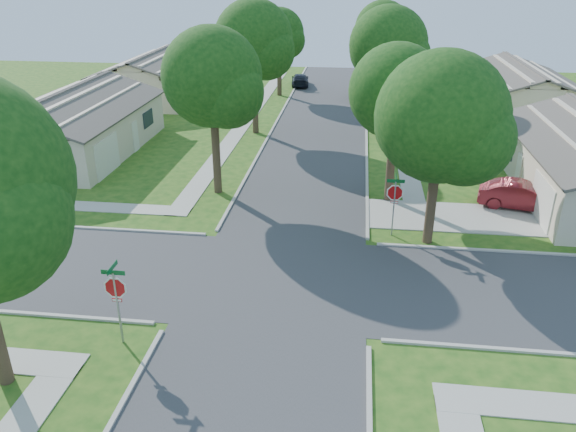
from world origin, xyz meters
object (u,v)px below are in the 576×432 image
Objects in this scene: stop_sign_sw at (116,291)px; stop_sign_ne at (395,195)px; tree_e_mid at (389,49)px; tree_w_far at (280,36)px; tree_e_near at (397,96)px; tree_w_near at (213,82)px; house_nw_far at (158,80)px; tree_w_mid at (255,43)px; tree_e_far at (383,32)px; house_ne_far at (518,97)px; car_curb_east at (362,93)px; tree_ne_corner at (442,123)px; car_driveway at (522,196)px; house_nw_near at (73,130)px; car_curb_west at (300,80)px.

stop_sign_ne is (9.40, 9.40, 0.00)m from stop_sign_sw.
tree_w_far is at bearing 125.90° from tree_e_mid.
tree_w_near is at bearing 180.00° from tree_e_near.
house_nw_far is at bearing 132.06° from tree_e_near.
tree_w_mid reaches higher than tree_e_mid.
house_nw_far is at bearing 152.09° from tree_e_mid.
tree_e_far reaches higher than house_ne_far.
tree_e_far is 2.05× the size of car_curb_east.
tree_ne_corner is 8.39m from car_driveway.
tree_e_mid is 1.06× the size of tree_ne_corner.
house_ne_far is (11.23, 7.99, -4.74)m from tree_e_mid.
stop_sign_sw is 0.31× the size of tree_w_mid.
tree_e_near is 1.94× the size of car_curb_east.
house_nw_far is (-22.35, 27.79, -4.08)m from tree_ne_corner.
tree_e_near reaches higher than house_nw_near.
stop_sign_sw is 0.37× the size of tree_w_far.
tree_w_far is 21.61m from house_ne_far.
tree_w_near is at bearing 89.77° from stop_sign_sw.
car_curb_west is at bearing 129.85° from car_curb_east.
house_ne_far is at bearing 0.64° from car_driveway.
tree_w_mid is 0.70× the size of house_nw_near.
stop_sign_sw is at bearing -141.16° from tree_ne_corner.
tree_w_far is 12.19m from house_nw_far.
tree_e_mid is at bearing -89.42° from car_curb_east.
tree_w_far is (-9.40, 25.00, -0.14)m from tree_e_near.
tree_e_mid reaches higher than house_nw_far.
stop_sign_sw is 0.36× the size of tree_e_near.
car_curb_east is at bearing 163.81° from house_ne_far.
tree_e_far is 0.64× the size of house_nw_near.
house_ne_far is 1.00× the size of house_nw_far.
tree_ne_corner is at bearing 99.84° from car_curb_west.
tree_w_near is 12.01m from tree_w_mid.
tree_ne_corner reaches higher than house_nw_near.
tree_e_mid is at bearing 69.80° from stop_sign_sw.
tree_w_mid is 22.68m from house_ne_far.
house_ne_far is at bearing -13.64° from tree_w_far.
tree_w_far is at bearing 67.21° from car_curb_west.
stop_sign_sw reaches higher than car_driveway.
car_curb_east is at bearing 97.58° from tree_e_mid.
tree_e_near is 24.26m from car_curb_east.
tree_w_mid reaches higher than stop_sign_ne.
stop_sign_sw reaches higher than car_curb_east.
house_nw_far is at bearing 107.10° from stop_sign_sw.
tree_e_mid reaches higher than house_ne_far.
tree_e_far is 1.01× the size of tree_ne_corner.
tree_ne_corner is at bearing -111.23° from house_ne_far.
house_nw_far is (-11.29, 36.70, -0.51)m from stop_sign_sw.
tree_e_mid is 0.68× the size of house_ne_far.
car_driveway reaches higher than car_curb_west.
tree_w_near reaches higher than car_curb_east.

